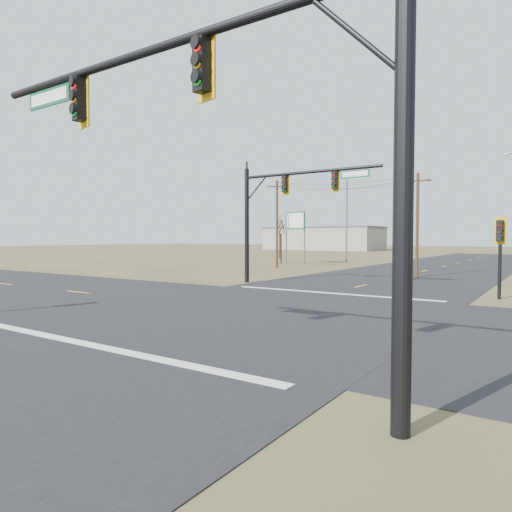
{
  "coord_description": "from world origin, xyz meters",
  "views": [
    {
      "loc": [
        10.57,
        -15.52,
        3.08
      ],
      "look_at": [
        -0.6,
        1.0,
        2.28
      ],
      "focal_mm": 32.0,
      "sensor_mm": 36.0,
      "label": 1
    }
  ],
  "objects_px": {
    "mast_arm_near": "(220,108)",
    "utility_pole_far": "(277,222)",
    "streetlight_c": "(349,213)",
    "mast_arm_far": "(282,199)",
    "bare_tree_b": "(280,223)",
    "highway_sign": "(295,227)",
    "bare_tree_a": "(281,227)",
    "utility_pole_near": "(417,223)",
    "pedestal_signal_ne": "(500,239)"
  },
  "relations": [
    {
      "from": "mast_arm_near",
      "to": "utility_pole_far",
      "type": "relative_size",
      "value": 1.26
    },
    {
      "from": "utility_pole_far",
      "to": "streetlight_c",
      "type": "relative_size",
      "value": 0.8
    },
    {
      "from": "mast_arm_far",
      "to": "bare_tree_b",
      "type": "bearing_deg",
      "value": 113.83
    },
    {
      "from": "highway_sign",
      "to": "bare_tree_a",
      "type": "relative_size",
      "value": 1.09
    },
    {
      "from": "mast_arm_near",
      "to": "utility_pole_near",
      "type": "height_order",
      "value": "utility_pole_near"
    },
    {
      "from": "mast_arm_near",
      "to": "pedestal_signal_ne",
      "type": "bearing_deg",
      "value": 92.21
    },
    {
      "from": "mast_arm_near",
      "to": "utility_pole_far",
      "type": "height_order",
      "value": "utility_pole_far"
    },
    {
      "from": "mast_arm_far",
      "to": "utility_pole_near",
      "type": "xyz_separation_m",
      "value": [
        5.87,
        10.44,
        -1.35
      ]
    },
    {
      "from": "highway_sign",
      "to": "bare_tree_b",
      "type": "xyz_separation_m",
      "value": [
        -8.74,
        11.01,
        0.96
      ]
    },
    {
      "from": "highway_sign",
      "to": "mast_arm_far",
      "type": "bearing_deg",
      "value": -42.06
    },
    {
      "from": "mast_arm_near",
      "to": "pedestal_signal_ne",
      "type": "height_order",
      "value": "mast_arm_near"
    },
    {
      "from": "mast_arm_near",
      "to": "pedestal_signal_ne",
      "type": "xyz_separation_m",
      "value": [
        2.98,
        18.44,
        -2.56
      ]
    },
    {
      "from": "streetlight_c",
      "to": "bare_tree_b",
      "type": "distance_m",
      "value": 12.48
    },
    {
      "from": "mast_arm_far",
      "to": "utility_pole_near",
      "type": "relative_size",
      "value": 1.19
    },
    {
      "from": "utility_pole_far",
      "to": "bare_tree_a",
      "type": "relative_size",
      "value": 1.6
    },
    {
      "from": "utility_pole_near",
      "to": "utility_pole_far",
      "type": "bearing_deg",
      "value": 166.73
    },
    {
      "from": "utility_pole_far",
      "to": "bare_tree_a",
      "type": "bearing_deg",
      "value": 117.85
    },
    {
      "from": "utility_pole_near",
      "to": "bare_tree_a",
      "type": "bearing_deg",
      "value": 150.39
    },
    {
      "from": "utility_pole_far",
      "to": "streetlight_c",
      "type": "distance_m",
      "value": 15.04
    },
    {
      "from": "mast_arm_far",
      "to": "pedestal_signal_ne",
      "type": "height_order",
      "value": "mast_arm_far"
    },
    {
      "from": "streetlight_c",
      "to": "utility_pole_near",
      "type": "bearing_deg",
      "value": -78.93
    },
    {
      "from": "streetlight_c",
      "to": "bare_tree_a",
      "type": "xyz_separation_m",
      "value": [
        -5.22,
        -7.86,
        -1.82
      ]
    },
    {
      "from": "mast_arm_near",
      "to": "bare_tree_b",
      "type": "xyz_separation_m",
      "value": [
        -29.09,
        50.54,
        -0.34
      ]
    },
    {
      "from": "streetlight_c",
      "to": "bare_tree_b",
      "type": "bearing_deg",
      "value": 140.56
    },
    {
      "from": "pedestal_signal_ne",
      "to": "mast_arm_near",
      "type": "bearing_deg",
      "value": -96.14
    },
    {
      "from": "mast_arm_far",
      "to": "pedestal_signal_ne",
      "type": "bearing_deg",
      "value": -8.08
    },
    {
      "from": "pedestal_signal_ne",
      "to": "streetlight_c",
      "type": "bearing_deg",
      "value": 127.7
    },
    {
      "from": "utility_pole_far",
      "to": "bare_tree_a",
      "type": "height_order",
      "value": "utility_pole_far"
    },
    {
      "from": "mast_arm_near",
      "to": "mast_arm_far",
      "type": "distance_m",
      "value": 20.93
    },
    {
      "from": "streetlight_c",
      "to": "utility_pole_far",
      "type": "bearing_deg",
      "value": -120.57
    },
    {
      "from": "utility_pole_near",
      "to": "bare_tree_a",
      "type": "height_order",
      "value": "utility_pole_near"
    },
    {
      "from": "mast_arm_near",
      "to": "mast_arm_far",
      "type": "relative_size",
      "value": 1.17
    },
    {
      "from": "utility_pole_near",
      "to": "utility_pole_far",
      "type": "distance_m",
      "value": 15.19
    },
    {
      "from": "highway_sign",
      "to": "utility_pole_near",
      "type": "bearing_deg",
      "value": -11.49
    },
    {
      "from": "utility_pole_near",
      "to": "bare_tree_b",
      "type": "height_order",
      "value": "utility_pole_near"
    },
    {
      "from": "mast_arm_near",
      "to": "mast_arm_far",
      "type": "height_order",
      "value": "mast_arm_far"
    },
    {
      "from": "mast_arm_far",
      "to": "highway_sign",
      "type": "distance_m",
      "value": 23.56
    },
    {
      "from": "bare_tree_a",
      "to": "streetlight_c",
      "type": "bearing_deg",
      "value": 56.39
    },
    {
      "from": "mast_arm_far",
      "to": "bare_tree_b",
      "type": "height_order",
      "value": "mast_arm_far"
    },
    {
      "from": "highway_sign",
      "to": "pedestal_signal_ne",
      "type": "bearing_deg",
      "value": -21.22
    },
    {
      "from": "pedestal_signal_ne",
      "to": "highway_sign",
      "type": "height_order",
      "value": "highway_sign"
    },
    {
      "from": "utility_pole_near",
      "to": "utility_pole_far",
      "type": "relative_size",
      "value": 0.91
    },
    {
      "from": "utility_pole_near",
      "to": "highway_sign",
      "type": "distance_m",
      "value": 19.62
    },
    {
      "from": "utility_pole_near",
      "to": "bare_tree_a",
      "type": "distance_m",
      "value": 21.27
    },
    {
      "from": "mast_arm_far",
      "to": "bare_tree_b",
      "type": "relative_size",
      "value": 1.46
    },
    {
      "from": "mast_arm_far",
      "to": "streetlight_c",
      "type": "xyz_separation_m",
      "value": [
        -7.4,
        28.81,
        0.64
      ]
    },
    {
      "from": "streetlight_c",
      "to": "bare_tree_a",
      "type": "distance_m",
      "value": 9.61
    },
    {
      "from": "bare_tree_a",
      "to": "mast_arm_near",
      "type": "bearing_deg",
      "value": -60.6
    },
    {
      "from": "bare_tree_a",
      "to": "utility_pole_far",
      "type": "bearing_deg",
      "value": -62.15
    },
    {
      "from": "bare_tree_b",
      "to": "highway_sign",
      "type": "bearing_deg",
      "value": -51.55
    }
  ]
}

